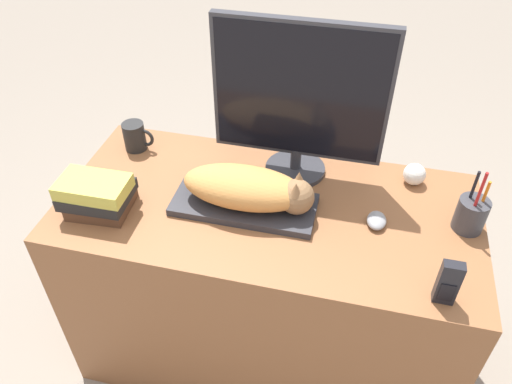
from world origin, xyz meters
TOP-DOWN VIEW (x-y plane):
  - desk at (0.00, 0.32)m, footprint 1.33×0.64m
  - keyboard at (-0.07, 0.29)m, footprint 0.45×0.19m
  - cat at (-0.04, 0.29)m, footprint 0.41×0.17m
  - monitor at (0.05, 0.51)m, footprint 0.55×0.20m
  - computer_mouse at (0.34, 0.31)m, footprint 0.06×0.08m
  - coffee_mug at (-0.53, 0.51)m, footprint 0.11×0.08m
  - pen_cup at (0.60, 0.36)m, footprint 0.09×0.09m
  - baseball at (0.44, 0.54)m, footprint 0.07×0.07m
  - phone at (0.52, 0.07)m, footprint 0.05×0.03m
  - book_stack at (-0.50, 0.18)m, footprint 0.21×0.17m

SIDE VIEW (x-z plane):
  - desk at x=0.00m, z-range 0.00..0.78m
  - keyboard at x=-0.07m, z-range 0.78..0.80m
  - computer_mouse at x=0.34m, z-range 0.78..0.81m
  - baseball at x=0.44m, z-range 0.78..0.85m
  - coffee_mug at x=-0.53m, z-range 0.78..0.88m
  - pen_cup at x=0.60m, z-range 0.72..0.94m
  - book_stack at x=-0.50m, z-range 0.78..0.90m
  - phone at x=0.52m, z-range 0.78..0.91m
  - cat at x=-0.04m, z-range 0.80..0.92m
  - monitor at x=0.05m, z-range 0.80..1.33m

